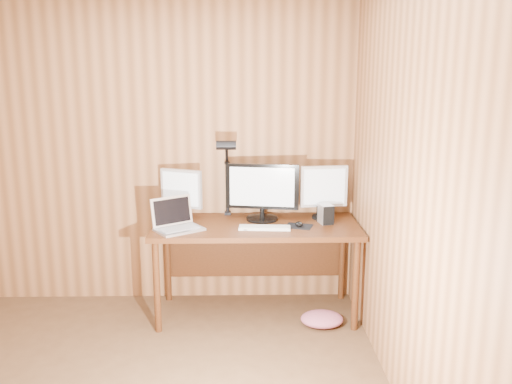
{
  "coord_description": "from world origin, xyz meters",
  "views": [
    {
      "loc": [
        0.85,
        -2.43,
        1.92
      ],
      "look_at": [
        0.93,
        1.58,
        1.02
      ],
      "focal_mm": 38.0,
      "sensor_mm": 36.0,
      "label": 1
    }
  ],
  "objects_px": {
    "keyboard": "(265,228)",
    "hard_drive": "(326,214)",
    "desk": "(256,237)",
    "phone": "(246,228)",
    "laptop": "(176,222)",
    "desk_lamp": "(227,166)",
    "speaker": "(320,213)",
    "monitor_center": "(262,191)",
    "monitor_left": "(181,193)",
    "mouse": "(299,224)",
    "monitor_right": "(324,190)"
  },
  "relations": [
    {
      "from": "laptop",
      "to": "speaker",
      "type": "height_order",
      "value": "laptop"
    },
    {
      "from": "desk",
      "to": "monitor_center",
      "type": "bearing_deg",
      "value": 48.08
    },
    {
      "from": "laptop",
      "to": "mouse",
      "type": "xyz_separation_m",
      "value": [
        0.93,
        0.05,
        -0.04
      ]
    },
    {
      "from": "speaker",
      "to": "mouse",
      "type": "bearing_deg",
      "value": -140.73
    },
    {
      "from": "monitor_center",
      "to": "laptop",
      "type": "distance_m",
      "value": 0.72
    },
    {
      "from": "laptop",
      "to": "monitor_left",
      "type": "bearing_deg",
      "value": 53.55
    },
    {
      "from": "monitor_right",
      "to": "speaker",
      "type": "distance_m",
      "value": 0.19
    },
    {
      "from": "desk",
      "to": "monitor_left",
      "type": "bearing_deg",
      "value": 169.63
    },
    {
      "from": "hard_drive",
      "to": "phone",
      "type": "distance_m",
      "value": 0.64
    },
    {
      "from": "keyboard",
      "to": "phone",
      "type": "bearing_deg",
      "value": -178.0
    },
    {
      "from": "laptop",
      "to": "keyboard",
      "type": "relative_size",
      "value": 1.06
    },
    {
      "from": "monitor_left",
      "to": "speaker",
      "type": "relative_size",
      "value": 3.17
    },
    {
      "from": "keyboard",
      "to": "hard_drive",
      "type": "relative_size",
      "value": 2.55
    },
    {
      "from": "monitor_center",
      "to": "speaker",
      "type": "distance_m",
      "value": 0.49
    },
    {
      "from": "phone",
      "to": "desk_lamp",
      "type": "bearing_deg",
      "value": 104.99
    },
    {
      "from": "phone",
      "to": "speaker",
      "type": "distance_m",
      "value": 0.62
    },
    {
      "from": "phone",
      "to": "desk_lamp",
      "type": "xyz_separation_m",
      "value": [
        -0.15,
        0.34,
        0.41
      ]
    },
    {
      "from": "desk",
      "to": "monitor_left",
      "type": "xyz_separation_m",
      "value": [
        -0.59,
        0.11,
        0.34
      ]
    },
    {
      "from": "monitor_center",
      "to": "phone",
      "type": "distance_m",
      "value": 0.36
    },
    {
      "from": "mouse",
      "to": "speaker",
      "type": "distance_m",
      "value": 0.24
    },
    {
      "from": "hard_drive",
      "to": "speaker",
      "type": "height_order",
      "value": "hard_drive"
    },
    {
      "from": "monitor_center",
      "to": "keyboard",
      "type": "relative_size",
      "value": 1.47
    },
    {
      "from": "monitor_center",
      "to": "mouse",
      "type": "xyz_separation_m",
      "value": [
        0.28,
        -0.2,
        -0.22
      ]
    },
    {
      "from": "monitor_left",
      "to": "monitor_right",
      "type": "relative_size",
      "value": 0.94
    },
    {
      "from": "monitor_center",
      "to": "keyboard",
      "type": "height_order",
      "value": "monitor_center"
    },
    {
      "from": "desk",
      "to": "phone",
      "type": "bearing_deg",
      "value": -112.01
    },
    {
      "from": "mouse",
      "to": "speaker",
      "type": "xyz_separation_m",
      "value": [
        0.18,
        0.15,
        0.04
      ]
    },
    {
      "from": "laptop",
      "to": "hard_drive",
      "type": "height_order",
      "value": "laptop"
    },
    {
      "from": "desk_lamp",
      "to": "keyboard",
      "type": "bearing_deg",
      "value": -51.63
    },
    {
      "from": "monitor_left",
      "to": "desk",
      "type": "bearing_deg",
      "value": 12.24
    },
    {
      "from": "monitor_center",
      "to": "desk_lamp",
      "type": "xyz_separation_m",
      "value": [
        -0.28,
        0.09,
        0.18
      ]
    },
    {
      "from": "monitor_center",
      "to": "keyboard",
      "type": "bearing_deg",
      "value": -78.24
    },
    {
      "from": "monitor_center",
      "to": "mouse",
      "type": "bearing_deg",
      "value": -25.95
    },
    {
      "from": "desk",
      "to": "monitor_center",
      "type": "distance_m",
      "value": 0.37
    },
    {
      "from": "monitor_left",
      "to": "desk_lamp",
      "type": "bearing_deg",
      "value": 29.3
    },
    {
      "from": "monitor_left",
      "to": "hard_drive",
      "type": "relative_size",
      "value": 2.59
    },
    {
      "from": "desk",
      "to": "hard_drive",
      "type": "xyz_separation_m",
      "value": [
        0.55,
        -0.05,
        0.2
      ]
    },
    {
      "from": "mouse",
      "to": "monitor_right",
      "type": "bearing_deg",
      "value": 52.59
    },
    {
      "from": "keyboard",
      "to": "speaker",
      "type": "xyz_separation_m",
      "value": [
        0.45,
        0.2,
        0.05
      ]
    },
    {
      "from": "desk",
      "to": "monitor_right",
      "type": "height_order",
      "value": "monitor_right"
    },
    {
      "from": "speaker",
      "to": "desk_lamp",
      "type": "distance_m",
      "value": 0.83
    },
    {
      "from": "desk",
      "to": "monitor_left",
      "type": "distance_m",
      "value": 0.69
    },
    {
      "from": "keyboard",
      "to": "speaker",
      "type": "height_order",
      "value": "speaker"
    },
    {
      "from": "speaker",
      "to": "phone",
      "type": "bearing_deg",
      "value": -161.18
    },
    {
      "from": "monitor_center",
      "to": "speaker",
      "type": "relative_size",
      "value": 4.57
    },
    {
      "from": "desk",
      "to": "laptop",
      "type": "height_order",
      "value": "laptop"
    },
    {
      "from": "monitor_right",
      "to": "phone",
      "type": "relative_size",
      "value": 3.65
    },
    {
      "from": "mouse",
      "to": "laptop",
      "type": "bearing_deg",
      "value": -170.78
    },
    {
      "from": "monitor_center",
      "to": "desk_lamp",
      "type": "relative_size",
      "value": 0.86
    },
    {
      "from": "monitor_left",
      "to": "keyboard",
      "type": "bearing_deg",
      "value": -2.16
    }
  ]
}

